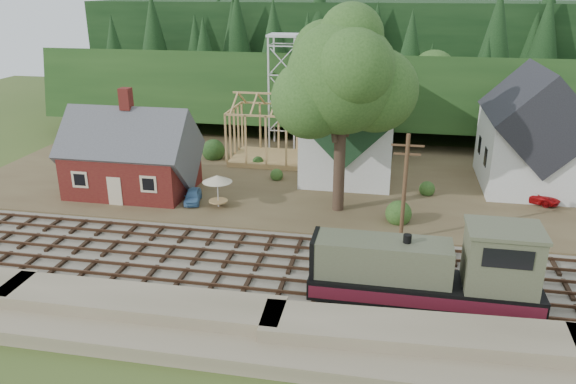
% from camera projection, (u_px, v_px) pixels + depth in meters
% --- Properties ---
extents(ground, '(140.00, 140.00, 0.00)m').
position_uv_depth(ground, '(291.00, 268.00, 36.46)').
color(ground, '#384C1E').
rests_on(ground, ground).
extents(embankment, '(64.00, 5.00, 1.60)m').
position_uv_depth(embankment, '(260.00, 346.00, 28.64)').
color(embankment, '#7F7259').
rests_on(embankment, ground).
extents(railroad_bed, '(64.00, 11.00, 0.16)m').
position_uv_depth(railroad_bed, '(291.00, 267.00, 36.43)').
color(railroad_bed, '#726B5B').
rests_on(railroad_bed, ground).
extents(village_flat, '(64.00, 26.00, 0.30)m').
position_uv_depth(village_flat, '(326.00, 178.00, 52.98)').
color(village_flat, brown).
rests_on(village_flat, ground).
extents(hillside, '(70.00, 28.96, 12.74)m').
position_uv_depth(hillside, '(348.00, 122.00, 75.13)').
color(hillside, '#1E3F19').
rests_on(hillside, ground).
extents(ridge, '(80.00, 20.00, 12.00)m').
position_uv_depth(ridge, '(357.00, 99.00, 89.86)').
color(ridge, black).
rests_on(ridge, ground).
extents(depot, '(10.80, 7.41, 9.00)m').
position_uv_depth(depot, '(132.00, 159.00, 48.30)').
color(depot, '#531314').
rests_on(depot, village_flat).
extents(church, '(8.40, 15.17, 13.00)m').
position_uv_depth(church, '(350.00, 123.00, 52.42)').
color(church, silver).
rests_on(church, village_flat).
extents(farmhouse, '(8.40, 10.80, 10.60)m').
position_uv_depth(farmhouse, '(533.00, 136.00, 49.07)').
color(farmhouse, silver).
rests_on(farmhouse, village_flat).
extents(timber_frame, '(8.20, 6.20, 6.99)m').
position_uv_depth(timber_frame, '(272.00, 132.00, 56.64)').
color(timber_frame, tan).
rests_on(timber_frame, village_flat).
extents(lattice_tower, '(3.20, 3.20, 12.12)m').
position_uv_depth(lattice_tower, '(284.00, 57.00, 59.82)').
color(lattice_tower, silver).
rests_on(lattice_tower, village_flat).
extents(big_tree, '(10.90, 8.40, 14.70)m').
position_uv_depth(big_tree, '(344.00, 86.00, 41.81)').
color(big_tree, '#38281E').
rests_on(big_tree, village_flat).
extents(telegraph_pole_near, '(2.20, 0.28, 8.00)m').
position_uv_depth(telegraph_pole_near, '(405.00, 187.00, 38.53)').
color(telegraph_pole_near, '#4C331E').
rests_on(telegraph_pole_near, ground).
extents(locomotive, '(12.64, 3.16, 5.04)m').
position_uv_depth(locomotive, '(433.00, 272.00, 31.39)').
color(locomotive, black).
rests_on(locomotive, railroad_bed).
extents(car_blue, '(1.96, 3.37, 1.08)m').
position_uv_depth(car_blue, '(193.00, 196.00, 46.49)').
color(car_blue, '#5A90C2').
rests_on(car_blue, village_flat).
extents(car_green, '(3.86, 1.98, 1.21)m').
position_uv_depth(car_green, '(95.00, 172.00, 52.26)').
color(car_green, gray).
rests_on(car_green, village_flat).
extents(car_red, '(4.69, 3.51, 1.18)m').
position_uv_depth(car_red, '(533.00, 195.00, 46.62)').
color(car_red, '#B80E11').
rests_on(car_red, village_flat).
extents(patio_set, '(2.41, 2.41, 2.68)m').
position_uv_depth(patio_set, '(217.00, 180.00, 44.97)').
color(patio_set, silver).
rests_on(patio_set, village_flat).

